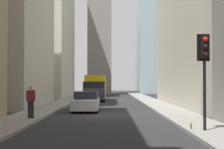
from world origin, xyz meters
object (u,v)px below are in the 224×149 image
Objects in this scene: delivery_truck at (95,88)px; discarded_bottle at (191,126)px; sedan_silver at (86,102)px; pedestrian at (31,100)px; traffic_light_foreground at (204,59)px.

delivery_truck is 23.93× the size of discarded_bottle.
discarded_bottle is at bearing -154.40° from sedan_silver.
delivery_truck is 3.70× the size of pedestrian.
traffic_light_foreground reaches higher than delivery_truck.
traffic_light_foreground reaches higher than discarded_bottle.
delivery_truck is at bearing 0.00° from sedan_silver.
sedan_silver is (-14.47, -0.00, -0.80)m from delivery_truck.
sedan_silver is at bearing -22.74° from pedestrian.
pedestrian is 8.85m from discarded_bottle.
sedan_silver is at bearing -180.00° from delivery_truck.
discarded_bottle is at bearing 42.45° from traffic_light_foreground.
sedan_silver is 15.93× the size of discarded_bottle.
sedan_silver is 1.11× the size of traffic_light_foreground.
sedan_silver is at bearing 26.48° from traffic_light_foreground.
delivery_truck reaches higher than pedestrian.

